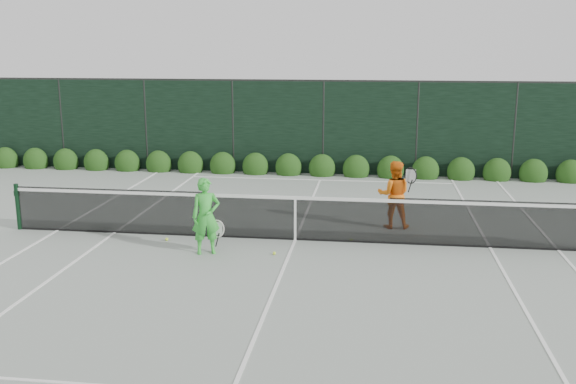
# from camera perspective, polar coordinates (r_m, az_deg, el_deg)

# --- Properties ---
(ground) EXTENTS (80.00, 80.00, 0.00)m
(ground) POSITION_cam_1_polar(r_m,az_deg,el_deg) (13.99, 0.64, -4.29)
(ground) COLOR gray
(ground) RESTS_ON ground
(tennis_net) EXTENTS (12.90, 0.10, 1.07)m
(tennis_net) POSITION_cam_1_polar(r_m,az_deg,el_deg) (13.85, 0.55, -2.19)
(tennis_net) COLOR black
(tennis_net) RESTS_ON ground
(player_woman) EXTENTS (0.68, 0.55, 1.56)m
(player_woman) POSITION_cam_1_polar(r_m,az_deg,el_deg) (13.02, -7.30, -2.15)
(player_woman) COLOR green
(player_woman) RESTS_ON ground
(player_man) EXTENTS (0.87, 0.61, 1.57)m
(player_man) POSITION_cam_1_polar(r_m,az_deg,el_deg) (14.96, 9.41, -0.22)
(player_man) COLOR orange
(player_man) RESTS_ON ground
(court_lines) EXTENTS (11.03, 23.83, 0.01)m
(court_lines) POSITION_cam_1_polar(r_m,az_deg,el_deg) (13.99, 0.64, -4.27)
(court_lines) COLOR white
(court_lines) RESTS_ON ground
(windscreen_fence) EXTENTS (32.00, 21.07, 3.06)m
(windscreen_fence) POSITION_cam_1_polar(r_m,az_deg,el_deg) (11.00, -1.06, -0.90)
(windscreen_fence) COLOR black
(windscreen_fence) RESTS_ON ground
(hedge_row) EXTENTS (31.66, 0.65, 0.94)m
(hedge_row) POSITION_cam_1_polar(r_m,az_deg,el_deg) (20.85, 3.04, 2.11)
(hedge_row) COLOR #143C10
(hedge_row) RESTS_ON ground
(tennis_balls) EXTENTS (4.04, 2.15, 0.07)m
(tennis_balls) POSITION_cam_1_polar(r_m,az_deg,el_deg) (14.12, -4.31, -4.02)
(tennis_balls) COLOR #CDF035
(tennis_balls) RESTS_ON ground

